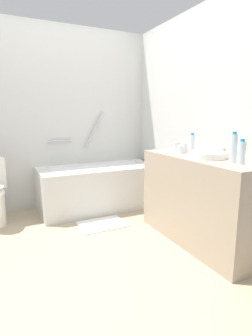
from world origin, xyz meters
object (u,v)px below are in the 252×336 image
at_px(drinking_glass_0, 185,148).
at_px(sink_faucet, 224,153).
at_px(bathtub, 99,186).
at_px(drinking_glass_2, 176,147).
at_px(drinking_glass_1, 181,150).
at_px(bath_mat, 102,224).
at_px(water_bottle_0, 233,148).
at_px(sink_basin, 207,155).
at_px(water_bottle_2, 192,144).
at_px(water_bottle_1, 242,153).

bearing_deg(drinking_glass_0, sink_faucet, -68.43).
xyz_separation_m(bathtub, drinking_glass_2, (0.58, -0.93, 0.60)).
bearing_deg(drinking_glass_1, bath_mat, 143.28).
relative_size(sink_faucet, water_bottle_0, 0.59).
xyz_separation_m(water_bottle_0, drinking_glass_0, (0.03, 0.68, -0.07)).
bearing_deg(water_bottle_0, sink_basin, 93.00).
bearing_deg(drinking_glass_0, drinking_glass_2, 99.84).
bearing_deg(sink_faucet, water_bottle_2, 121.87).
bearing_deg(water_bottle_2, drinking_glass_2, 92.20).
height_order(sink_faucet, drinking_glass_0, drinking_glass_0).
bearing_deg(water_bottle_2, drinking_glass_1, 130.95).
xyz_separation_m(bathtub, water_bottle_2, (0.58, -1.18, 0.65)).
relative_size(water_bottle_2, drinking_glass_0, 2.17).
relative_size(bathtub, drinking_glass_2, 15.48).
height_order(sink_faucet, drinking_glass_1, sink_faucet).
height_order(drinking_glass_0, drinking_glass_2, drinking_glass_2).
xyz_separation_m(water_bottle_1, bath_mat, (-0.74, 1.24, -0.94)).
xyz_separation_m(drinking_glass_0, bath_mat, (-0.77, 0.47, -0.90)).
bearing_deg(bath_mat, sink_faucet, -43.03).
distance_m(sink_faucet, drinking_glass_2, 0.55).
distance_m(water_bottle_1, drinking_glass_0, 0.77).
bearing_deg(water_bottle_2, drinking_glass_0, 84.30).
distance_m(bathtub, bath_mat, 0.68).
bearing_deg(drinking_glass_2, drinking_glass_1, -110.99).
height_order(drinking_glass_0, drinking_glass_1, drinking_glass_0).
distance_m(bathtub, drinking_glass_1, 1.35).
height_order(bathtub, drinking_glass_0, bathtub).
bearing_deg(sink_faucet, water_bottle_0, -123.32).
height_order(bathtub, water_bottle_0, bathtub).
height_order(bathtub, drinking_glass_1, bathtub).
relative_size(water_bottle_0, drinking_glass_0, 2.60).
xyz_separation_m(sink_basin, sink_faucet, (0.20, 0.00, 0.01)).
bearing_deg(drinking_glass_1, water_bottle_0, -85.28).
height_order(sink_basin, water_bottle_1, water_bottle_1).
distance_m(water_bottle_2, drinking_glass_0, 0.13).
height_order(water_bottle_2, bath_mat, water_bottle_2).
height_order(sink_faucet, water_bottle_1, water_bottle_1).
relative_size(bathtub, drinking_glass_0, 15.73).
xyz_separation_m(bathtub, drinking_glass_0, (0.60, -1.06, 0.60)).
relative_size(bathtub, water_bottle_0, 6.04).
relative_size(water_bottle_1, drinking_glass_0, 2.06).
bearing_deg(drinking_glass_2, bath_mat, 155.15).
bearing_deg(drinking_glass_0, water_bottle_1, -92.36).
bearing_deg(bathtub, sink_basin, -69.25).
xyz_separation_m(water_bottle_0, drinking_glass_2, (0.01, 0.80, -0.07)).
xyz_separation_m(sink_basin, water_bottle_1, (0.02, -0.37, 0.07)).
height_order(water_bottle_2, drinking_glass_2, water_bottle_2).
relative_size(sink_basin, drinking_glass_0, 3.52).
bearing_deg(drinking_glass_0, bath_mat, 148.48).
height_order(bathtub, bath_mat, bathtub).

